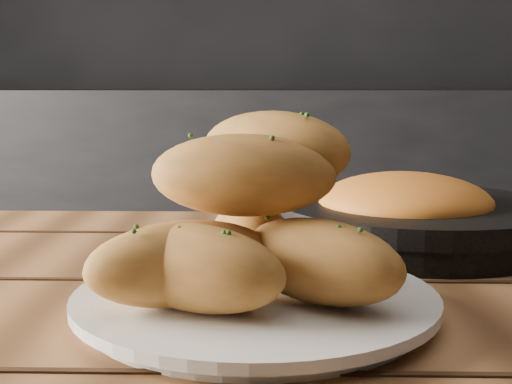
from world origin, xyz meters
name	(u,v)px	position (x,y,z in m)	size (l,w,h in m)	color
counter	(356,224)	(0.00, 1.70, 0.45)	(2.80, 0.60, 0.90)	black
plate	(255,303)	(-0.29, -0.17, 0.76)	(0.27, 0.27, 0.02)	silver
bread_rolls	(244,226)	(-0.30, -0.17, 0.82)	(0.24, 0.22, 0.13)	#C97F37
skillet	(419,222)	(-0.12, 0.08, 0.77)	(0.43, 0.30, 0.05)	black
bowl	(405,213)	(-0.14, 0.08, 0.78)	(0.22, 0.22, 0.08)	white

